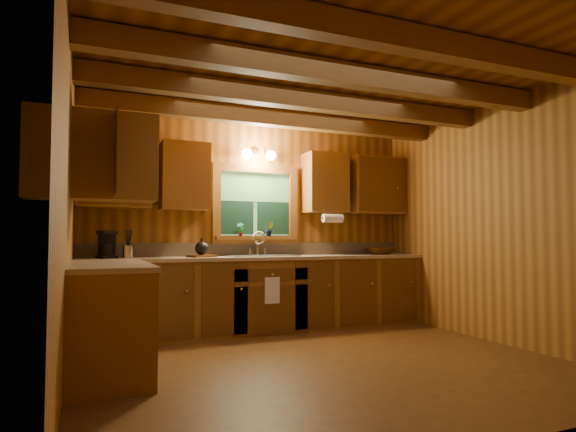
# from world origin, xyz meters

# --- Properties ---
(room) EXTENTS (4.20, 4.20, 4.20)m
(room) POSITION_xyz_m (0.00, 0.00, 1.30)
(room) COLOR #4F3013
(room) RESTS_ON ground
(ceiling_beams) EXTENTS (4.20, 2.54, 0.18)m
(ceiling_beams) POSITION_xyz_m (0.00, 0.00, 2.49)
(ceiling_beams) COLOR brown
(ceiling_beams) RESTS_ON room
(base_cabinets) EXTENTS (4.20, 2.22, 0.86)m
(base_cabinets) POSITION_xyz_m (-0.49, 1.28, 0.43)
(base_cabinets) COLOR brown
(base_cabinets) RESTS_ON ground
(countertop) EXTENTS (4.20, 2.24, 0.04)m
(countertop) POSITION_xyz_m (-0.48, 1.29, 0.88)
(countertop) COLOR tan
(countertop) RESTS_ON base_cabinets
(backsplash) EXTENTS (4.20, 0.02, 0.16)m
(backsplash) POSITION_xyz_m (0.00, 1.89, 0.98)
(backsplash) COLOR #9D8569
(backsplash) RESTS_ON room
(dishwasher_panel) EXTENTS (0.02, 0.60, 0.80)m
(dishwasher_panel) POSITION_xyz_m (-1.47, 0.68, 0.43)
(dishwasher_panel) COLOR white
(dishwasher_panel) RESTS_ON base_cabinets
(upper_cabinets) EXTENTS (4.19, 1.77, 0.78)m
(upper_cabinets) POSITION_xyz_m (-0.56, 1.42, 1.84)
(upper_cabinets) COLOR brown
(upper_cabinets) RESTS_ON room
(window) EXTENTS (1.12, 0.08, 1.00)m
(window) POSITION_xyz_m (0.00, 1.87, 1.53)
(window) COLOR brown
(window) RESTS_ON room
(window_sill) EXTENTS (1.06, 0.14, 0.04)m
(window_sill) POSITION_xyz_m (0.00, 1.82, 1.12)
(window_sill) COLOR brown
(window_sill) RESTS_ON room
(wall_sconce) EXTENTS (0.45, 0.21, 0.17)m
(wall_sconce) POSITION_xyz_m (0.00, 1.75, 2.16)
(wall_sconce) COLOR black
(wall_sconce) RESTS_ON room
(paper_towel_roll) EXTENTS (0.27, 0.11, 0.11)m
(paper_towel_roll) POSITION_xyz_m (0.92, 1.53, 1.37)
(paper_towel_roll) COLOR white
(paper_towel_roll) RESTS_ON upper_cabinets
(dish_towel) EXTENTS (0.18, 0.01, 0.30)m
(dish_towel) POSITION_xyz_m (0.00, 1.26, 0.52)
(dish_towel) COLOR white
(dish_towel) RESTS_ON base_cabinets
(sink) EXTENTS (0.82, 0.48, 0.43)m
(sink) POSITION_xyz_m (0.00, 1.60, 0.86)
(sink) COLOR silver
(sink) RESTS_ON countertop
(coffee_maker) EXTENTS (0.17, 0.21, 0.30)m
(coffee_maker) POSITION_xyz_m (-1.76, 1.66, 1.05)
(coffee_maker) COLOR black
(coffee_maker) RESTS_ON countertop
(utensil_crock) EXTENTS (0.11, 0.11, 0.31)m
(utensil_crock) POSITION_xyz_m (-1.55, 1.58, 0.98)
(utensil_crock) COLOR silver
(utensil_crock) RESTS_ON countertop
(cutting_board) EXTENTS (0.34, 0.30, 0.03)m
(cutting_board) POSITION_xyz_m (-0.76, 1.55, 0.91)
(cutting_board) COLOR #543112
(cutting_board) RESTS_ON countertop
(teakettle) EXTENTS (0.15, 0.15, 0.19)m
(teakettle) POSITION_xyz_m (-0.76, 1.55, 1.00)
(teakettle) COLOR black
(teakettle) RESTS_ON cutting_board
(wicker_basket) EXTENTS (0.43, 0.43, 0.09)m
(wicker_basket) POSITION_xyz_m (1.68, 1.60, 0.95)
(wicker_basket) COLOR #48230C
(wicker_basket) RESTS_ON countertop
(potted_plant_left) EXTENTS (0.11, 0.09, 0.18)m
(potted_plant_left) POSITION_xyz_m (-0.22, 1.81, 1.23)
(potted_plant_left) COLOR #543112
(potted_plant_left) RESTS_ON window_sill
(potted_plant_right) EXTENTS (0.10, 0.08, 0.18)m
(potted_plant_right) POSITION_xyz_m (0.16, 1.80, 1.23)
(potted_plant_right) COLOR #543112
(potted_plant_right) RESTS_ON window_sill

